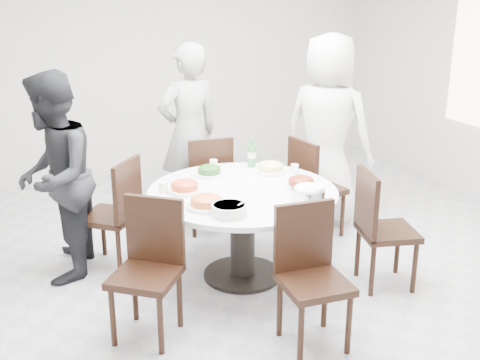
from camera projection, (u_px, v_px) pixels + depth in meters
name	position (u px, v px, depth m)	size (l,w,h in m)	color
floor	(252.00, 267.00, 5.11)	(6.00, 6.00, 0.01)	#AEAEB3
wall_back	(148.00, 59.00, 7.27)	(6.00, 0.01, 2.80)	beige
dining_table	(243.00, 234.00, 4.85)	(1.50, 1.50, 0.75)	white
chair_ne	(318.00, 187.00, 5.64)	(0.42, 0.42, 0.95)	black
chair_n	(206.00, 182.00, 5.76)	(0.42, 0.42, 0.95)	black
chair_nw	(109.00, 214.00, 4.99)	(0.42, 0.42, 0.95)	black
chair_sw	(145.00, 273.00, 3.99)	(0.42, 0.42, 0.95)	black
chair_s	(315.00, 281.00, 3.89)	(0.42, 0.42, 0.95)	black
chair_se	(388.00, 229.00, 4.69)	(0.42, 0.42, 0.95)	black
diner_right	(327.00, 130.00, 5.86)	(0.91, 0.59, 1.86)	white
diner_middle	(189.00, 134.00, 5.89)	(0.65, 0.42, 1.77)	black
diner_left	(54.00, 178.00, 4.73)	(0.82, 0.64, 1.68)	black
dish_greens	(209.00, 172.00, 5.07)	(0.25, 0.25, 0.06)	white
dish_pale	(270.00, 168.00, 5.15)	(0.28, 0.28, 0.07)	white
dish_orange	(185.00, 187.00, 4.68)	(0.27, 0.27, 0.07)	white
dish_redbrown	(301.00, 184.00, 4.78)	(0.26, 0.26, 0.06)	white
dish_tofu	(206.00, 203.00, 4.36)	(0.29, 0.29, 0.08)	white
rice_bowl	(308.00, 196.00, 4.45)	(0.26, 0.26, 0.11)	silver
soup_bowl	(229.00, 210.00, 4.23)	(0.25, 0.25, 0.08)	white
beverage_bottle	(252.00, 153.00, 5.28)	(0.07, 0.07, 0.25)	#2E7437
tea_cups	(213.00, 165.00, 5.22)	(0.07, 0.07, 0.08)	white
chopsticks	(216.00, 168.00, 5.27)	(0.24, 0.04, 0.01)	tan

